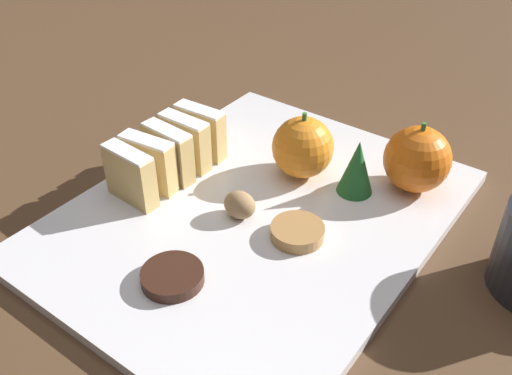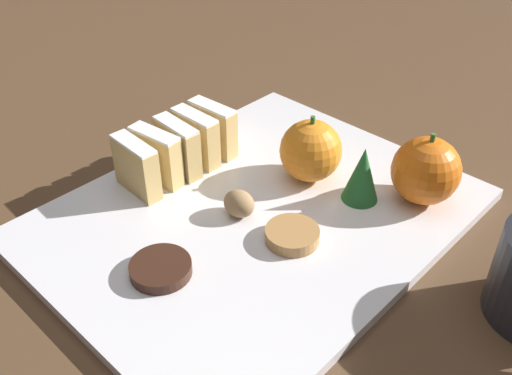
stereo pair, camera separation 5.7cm
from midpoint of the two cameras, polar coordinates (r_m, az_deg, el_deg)
The scene contains 13 objects.
ground_plane at distance 0.59m, azimuth 2.74°, elevation -3.39°, with size 6.00×6.00×0.00m, color #513823.
serving_platter at distance 0.59m, azimuth 2.76°, elevation -2.94°, with size 0.34×0.42×0.01m.
stollen_slice_front at distance 0.60m, azimuth -9.28°, elevation 1.94°, with size 0.06×0.02×0.06m.
stollen_slice_second at distance 0.62m, azimuth -7.37°, elevation 3.03°, with size 0.06×0.03×0.06m.
stollen_slice_third at distance 0.63m, azimuth -5.31°, elevation 3.93°, with size 0.06×0.02×0.06m.
stollen_slice_fourth at distance 0.65m, azimuth -3.56°, elevation 4.92°, with size 0.06×0.02×0.06m.
stollen_slice_fifth at distance 0.66m, azimuth -1.90°, elevation 5.85°, with size 0.06×0.02×0.06m.
orange_near at distance 0.61m, azimuth 19.19°, elevation 1.51°, with size 0.07×0.07×0.08m.
orange_far at distance 0.62m, azimuth 8.37°, elevation 3.46°, with size 0.07×0.07×0.08m.
walnut at distance 0.57m, azimuth 1.12°, elevation -1.72°, with size 0.03×0.03×0.03m.
chocolate_cookie at distance 0.52m, azimuth -6.70°, elevation -7.98°, with size 0.06×0.06×0.01m.
gingerbread_cookie at distance 0.55m, azimuth 6.60°, elevation -4.86°, with size 0.05×0.05×0.01m.
evergreen_sprig at distance 0.60m, azimuth 13.27°, elevation 1.21°, with size 0.04×0.04×0.06m.
Camera 2 is at (0.32, -0.33, 0.38)m, focal length 40.00 mm.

